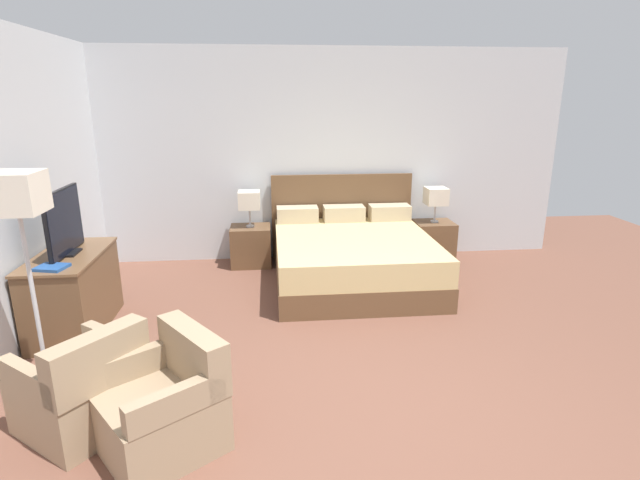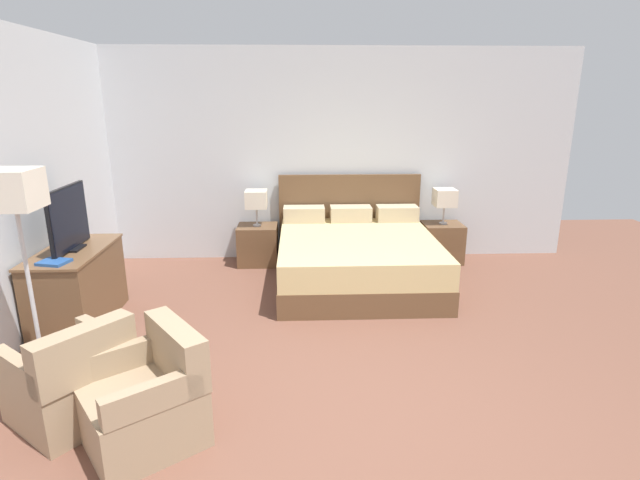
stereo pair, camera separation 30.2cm
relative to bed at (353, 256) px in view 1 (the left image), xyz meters
The scene contains 14 objects.
ground_plane 2.93m from the bed, 97.47° to the right, with size 11.75×11.75×0.00m, color brown.
wall_back 1.57m from the bed, 109.73° to the left, with size 6.86×0.06×2.83m, color silver.
wall_left 3.64m from the bed, 159.18° to the right, with size 0.06×5.72×2.83m, color silver.
bed is the anchor object (origin of this frame).
nightstand_left 1.46m from the bed, 149.69° to the left, with size 0.53×0.46×0.53m.
nightstand_right 1.46m from the bed, 30.31° to the left, with size 0.53×0.46×0.53m.
table_lamp_left 1.57m from the bed, 149.64° to the left, with size 0.28×0.28×0.48m.
table_lamp_right 1.57m from the bed, 30.36° to the left, with size 0.28×0.28×0.48m.
dresser 3.08m from the bed, 160.31° to the right, with size 0.57×1.17×0.77m.
tv 3.17m from the bed, 160.47° to the right, with size 0.18×0.77×0.62m.
book_red_cover 3.26m from the bed, 153.21° to the right, with size 0.24×0.20×0.03m, color #234C8E.
armchair_by_window 3.48m from the bed, 131.17° to the right, with size 0.96×0.96×0.76m.
armchair_companion 3.34m from the bed, 120.67° to the right, with size 0.96×0.96×0.76m.
floor_lamp 3.66m from the bed, 141.59° to the right, with size 0.34×0.34×1.71m.
Camera 1 is at (-0.61, -2.84, 2.21)m, focal length 28.00 mm.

